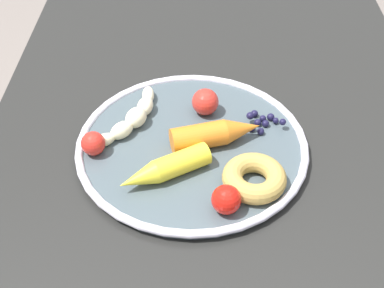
{
  "coord_description": "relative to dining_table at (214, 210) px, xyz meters",
  "views": [
    {
      "loc": [
        -0.53,
        0.03,
        1.28
      ],
      "look_at": [
        0.04,
        0.04,
        0.74
      ],
      "focal_mm": 48.74,
      "sensor_mm": 36.0,
      "label": 1
    }
  ],
  "objects": [
    {
      "name": "dining_table",
      "position": [
        0.0,
        0.0,
        0.0
      ],
      "size": [
        1.25,
        0.72,
        0.73
      ],
      "color": "black",
      "rests_on": "ground_plane"
    },
    {
      "name": "plate",
      "position": [
        0.04,
        0.04,
        0.1
      ],
      "size": [
        0.35,
        0.35,
        0.02
      ],
      "color": "#455359",
      "rests_on": "dining_table"
    },
    {
      "name": "banana",
      "position": [
        0.09,
        0.13,
        0.11
      ],
      "size": [
        0.15,
        0.09,
        0.03
      ],
      "color": "#F0E7BD",
      "rests_on": "plate"
    },
    {
      "name": "carrot_orange",
      "position": [
        0.04,
        -0.0,
        0.12
      ],
      "size": [
        0.07,
        0.14,
        0.04
      ],
      "color": "orange",
      "rests_on": "plate"
    },
    {
      "name": "carrot_yellow",
      "position": [
        -0.03,
        0.07,
        0.12
      ],
      "size": [
        0.09,
        0.13,
        0.03
      ],
      "color": "yellow",
      "rests_on": "plate"
    },
    {
      "name": "donut",
      "position": [
        -0.04,
        -0.05,
        0.12
      ],
      "size": [
        0.13,
        0.13,
        0.03
      ],
      "primitive_type": "torus",
      "rotation": [
        0.0,
        0.0,
        2.4
      ],
      "color": "#B39247",
      "rests_on": "plate"
    },
    {
      "name": "blueberry_pile",
      "position": [
        0.09,
        -0.07,
        0.11
      ],
      "size": [
        0.05,
        0.06,
        0.02
      ],
      "color": "#191638",
      "rests_on": "plate"
    },
    {
      "name": "tomato_near",
      "position": [
        0.12,
        0.02,
        0.12
      ],
      "size": [
        0.04,
        0.04,
        0.04
      ],
      "primitive_type": "sphere",
      "color": "red",
      "rests_on": "plate"
    },
    {
      "name": "tomato_mid",
      "position": [
        -0.09,
        -0.01,
        0.12
      ],
      "size": [
        0.04,
        0.04,
        0.04
      ],
      "primitive_type": "sphere",
      "color": "red",
      "rests_on": "plate"
    },
    {
      "name": "tomato_far",
      "position": [
        0.02,
        0.18,
        0.12
      ],
      "size": [
        0.04,
        0.04,
        0.04
      ],
      "primitive_type": "sphere",
      "color": "red",
      "rests_on": "plate"
    }
  ]
}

